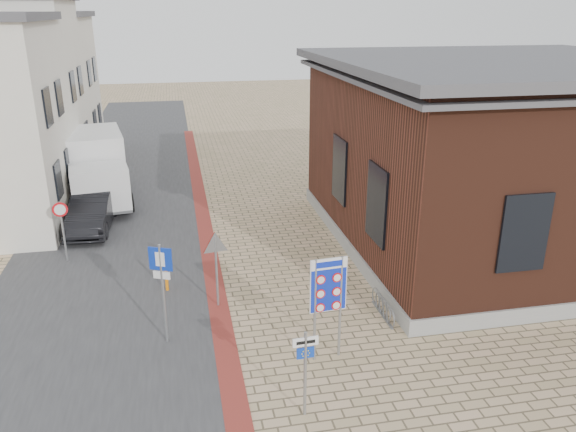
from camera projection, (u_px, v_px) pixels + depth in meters
name	position (u px, v px, depth m)	size (l,w,h in m)	color
ground	(312.00, 371.00, 13.84)	(120.00, 120.00, 0.00)	tan
road_strip	(125.00, 197.00, 26.61)	(7.00, 60.00, 0.02)	#38383A
curb_strip	(205.00, 230.00, 22.66)	(0.60, 40.00, 0.02)	maroon
brick_building	(505.00, 150.00, 20.74)	(13.00, 13.00, 6.80)	gray
townhouse_mid	(0.00, 94.00, 26.77)	(7.40, 6.40, 9.10)	silver
townhouse_far	(30.00, 87.00, 32.43)	(7.40, 6.40, 8.30)	silver
bike_rack	(383.00, 307.00, 16.26)	(0.08, 1.80, 0.60)	slate
sedan	(92.00, 212.00, 22.59)	(1.50, 4.30, 1.42)	black
box_truck	(97.00, 168.00, 25.50)	(3.29, 6.29, 3.13)	slate
border_sign	(328.00, 287.00, 13.70)	(0.95, 0.14, 2.78)	gray
essen_sign	(305.00, 362.00, 11.89)	(0.56, 0.07, 2.08)	gray
parking_sign	(162.00, 276.00, 14.37)	(0.59, 0.29, 2.83)	gray
yield_sign	(216.00, 251.00, 16.26)	(0.83, 0.18, 2.35)	gray
speed_sign	(62.00, 223.00, 19.40)	(0.52, 0.10, 2.19)	gray
bollard	(166.00, 275.00, 17.60)	(0.10, 0.10, 1.11)	orange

